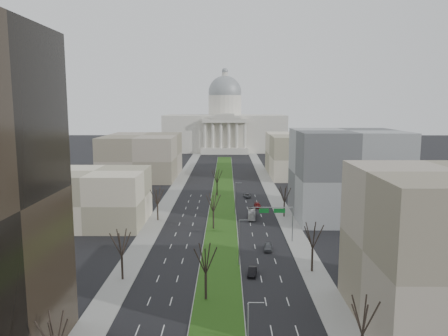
{
  "coord_description": "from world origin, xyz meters",
  "views": [
    {
      "loc": [
        1.33,
        -25.75,
        30.86
      ],
      "look_at": [
        0.42,
        112.48,
        10.75
      ],
      "focal_mm": 35.0,
      "sensor_mm": 36.0,
      "label": 1
    }
  ],
  "objects_px": {
    "car_grey_near": "(268,247)",
    "car_red": "(258,205)",
    "car_black": "(252,271)",
    "box_van": "(252,214)",
    "car_grey_far": "(247,195)"
  },
  "relations": [
    {
      "from": "car_grey_near",
      "to": "car_black",
      "type": "distance_m",
      "value": 14.33
    },
    {
      "from": "car_red",
      "to": "car_grey_far",
      "type": "bearing_deg",
      "value": 94.69
    },
    {
      "from": "car_grey_near",
      "to": "box_van",
      "type": "height_order",
      "value": "box_van"
    },
    {
      "from": "car_black",
      "to": "box_van",
      "type": "relative_size",
      "value": 0.52
    },
    {
      "from": "box_van",
      "to": "car_grey_far",
      "type": "bearing_deg",
      "value": 93.79
    },
    {
      "from": "car_grey_near",
      "to": "car_grey_far",
      "type": "relative_size",
      "value": 1.0
    },
    {
      "from": "car_black",
      "to": "car_red",
      "type": "distance_m",
      "value": 53.32
    },
    {
      "from": "car_grey_near",
      "to": "car_black",
      "type": "bearing_deg",
      "value": -100.84
    },
    {
      "from": "car_black",
      "to": "box_van",
      "type": "xyz_separation_m",
      "value": [
        2.18,
        40.43,
        0.45
      ]
    },
    {
      "from": "car_grey_near",
      "to": "car_red",
      "type": "distance_m",
      "value": 39.41
    },
    {
      "from": "car_black",
      "to": "car_red",
      "type": "bearing_deg",
      "value": 92.6
    },
    {
      "from": "car_grey_near",
      "to": "car_red",
      "type": "relative_size",
      "value": 1.02
    },
    {
      "from": "car_black",
      "to": "car_grey_far",
      "type": "height_order",
      "value": "car_black"
    },
    {
      "from": "car_grey_near",
      "to": "car_grey_far",
      "type": "xyz_separation_m",
      "value": [
        -2.0,
        53.91,
        -0.14
      ]
    },
    {
      "from": "car_black",
      "to": "car_grey_far",
      "type": "xyz_separation_m",
      "value": [
        2.18,
        67.61,
        -0.08
      ]
    }
  ]
}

